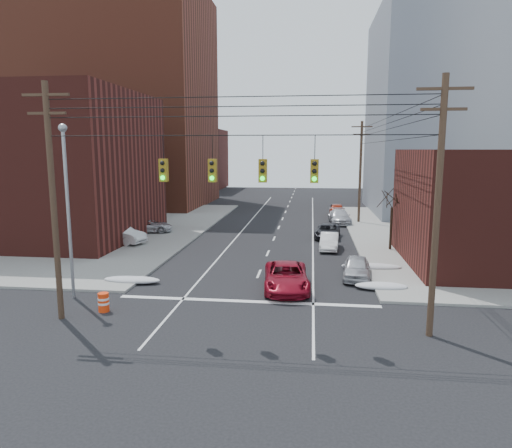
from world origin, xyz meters
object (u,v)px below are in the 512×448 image
(lot_car_d, at_px, (71,226))
(lot_car_a, at_px, (119,234))
(red_pickup, at_px, (286,277))
(parked_car_b, at_px, (329,241))
(lot_car_c, at_px, (75,234))
(parked_car_a, at_px, (357,268))
(parked_car_e, at_px, (337,210))
(parked_car_f, at_px, (336,209))
(parked_car_c, at_px, (327,231))
(construction_barrel, at_px, (104,302))
(parked_car_d, at_px, (340,217))
(lot_car_b, at_px, (149,226))

(lot_car_d, bearing_deg, lot_car_a, -128.05)
(red_pickup, relative_size, parked_car_b, 1.35)
(parked_car_b, height_order, lot_car_c, lot_car_c)
(parked_car_a, bearing_deg, parked_car_e, 95.66)
(parked_car_e, xyz_separation_m, parked_car_f, (0.00, 1.91, -0.14))
(lot_car_d, bearing_deg, parked_car_e, -65.26)
(parked_car_b, xyz_separation_m, parked_car_c, (0.01, 4.81, -0.04))
(parked_car_e, bearing_deg, red_pickup, -97.25)
(parked_car_b, bearing_deg, lot_car_c, -175.58)
(red_pickup, bearing_deg, parked_car_f, 76.94)
(lot_car_c, bearing_deg, parked_car_b, -85.54)
(parked_car_a, height_order, parked_car_e, parked_car_e)
(parked_car_c, height_order, parked_car_f, parked_car_c)
(lot_car_d, xyz_separation_m, construction_barrel, (12.73, -19.99, -0.29))
(lot_car_a, bearing_deg, parked_car_f, -26.38)
(parked_car_c, bearing_deg, parked_car_b, -83.24)
(lot_car_d, height_order, construction_barrel, lot_car_d)
(construction_barrel, bearing_deg, parked_car_c, 60.47)
(construction_barrel, bearing_deg, lot_car_a, 110.89)
(lot_car_d, distance_m, construction_barrel, 23.70)
(parked_car_d, bearing_deg, parked_car_a, -95.14)
(red_pickup, relative_size, lot_car_d, 1.45)
(red_pickup, height_order, lot_car_a, lot_car_a)
(red_pickup, height_order, parked_car_b, red_pickup)
(parked_car_a, relative_size, parked_car_b, 1.01)
(parked_car_d, relative_size, lot_car_b, 1.17)
(red_pickup, relative_size, lot_car_c, 1.18)
(parked_car_f, height_order, lot_car_c, lot_car_c)
(parked_car_f, distance_m, lot_car_b, 24.26)
(parked_car_c, height_order, lot_car_a, lot_car_a)
(parked_car_d, bearing_deg, red_pickup, -104.92)
(parked_car_e, distance_m, construction_barrel, 37.03)
(red_pickup, xyz_separation_m, parked_car_a, (4.25, 2.83, -0.06))
(parked_car_c, bearing_deg, red_pickup, -93.33)
(parked_car_a, distance_m, lot_car_d, 28.66)
(lot_car_a, height_order, construction_barrel, lot_car_a)
(parked_car_b, bearing_deg, parked_car_d, 87.24)
(lot_car_b, xyz_separation_m, lot_car_d, (-7.53, -0.80, 0.02))
(parked_car_e, distance_m, lot_car_c, 29.94)
(red_pickup, distance_m, parked_car_c, 16.18)
(parked_car_a, bearing_deg, red_pickup, -140.25)
(parked_car_b, relative_size, lot_car_b, 0.91)
(parked_car_e, height_order, construction_barrel, parked_car_e)
(parked_car_c, xyz_separation_m, lot_car_d, (-24.44, -0.68, 0.16))
(parked_car_c, bearing_deg, lot_car_c, -160.34)
(parked_car_c, height_order, parked_car_d, parked_car_d)
(parked_car_b, bearing_deg, lot_car_d, 174.50)
(parked_car_b, bearing_deg, construction_barrel, -122.32)
(parked_car_b, height_order, lot_car_a, lot_car_a)
(red_pickup, bearing_deg, parked_car_d, 74.60)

